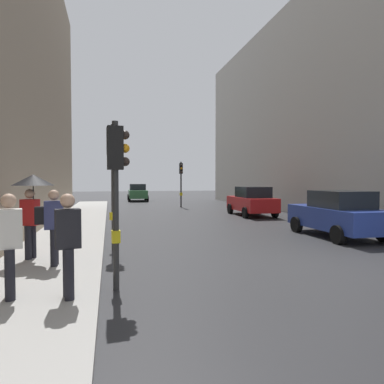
{
  "coord_description": "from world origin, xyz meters",
  "views": [
    {
      "loc": [
        -5.67,
        -7.21,
        2.15
      ],
      "look_at": [
        -1.56,
        9.62,
        1.55
      ],
      "focal_mm": 31.77,
      "sensor_mm": 36.0,
      "label": 1
    }
  ],
  "objects_px": {
    "traffic_light_far_median": "(181,176)",
    "car_blue_van": "(337,214)",
    "pedestrian_with_black_backpack": "(6,240)",
    "pedestrian_in_dark_coat": "(68,241)",
    "traffic_light_near_right": "(114,164)",
    "traffic_light_near_left": "(117,174)",
    "pedestrian_with_umbrella": "(32,193)",
    "pedestrian_with_grey_backpack": "(52,223)",
    "car_red_sedan": "(252,201)",
    "car_green_estate": "(138,192)"
  },
  "relations": [
    {
      "from": "traffic_light_far_median",
      "to": "car_green_estate",
      "type": "xyz_separation_m",
      "value": [
        -2.68,
        9.28,
        -1.61
      ]
    },
    {
      "from": "pedestrian_with_black_backpack",
      "to": "traffic_light_near_right",
      "type": "bearing_deg",
      "value": 67.9
    },
    {
      "from": "traffic_light_near_right",
      "to": "pedestrian_with_black_backpack",
      "type": "xyz_separation_m",
      "value": [
        -1.82,
        -4.47,
        -1.49
      ]
    },
    {
      "from": "traffic_light_near_left",
      "to": "car_blue_van",
      "type": "relative_size",
      "value": 0.78
    },
    {
      "from": "pedestrian_with_umbrella",
      "to": "pedestrian_in_dark_coat",
      "type": "distance_m",
      "value": 3.56
    },
    {
      "from": "car_blue_van",
      "to": "pedestrian_with_grey_backpack",
      "type": "distance_m",
      "value": 10.07
    },
    {
      "from": "traffic_light_near_left",
      "to": "pedestrian_with_grey_backpack",
      "type": "bearing_deg",
      "value": 131.27
    },
    {
      "from": "traffic_light_far_median",
      "to": "pedestrian_with_grey_backpack",
      "type": "relative_size",
      "value": 2.04
    },
    {
      "from": "pedestrian_with_black_backpack",
      "to": "car_blue_van",
      "type": "bearing_deg",
      "value": 26.08
    },
    {
      "from": "car_blue_van",
      "to": "pedestrian_with_grey_backpack",
      "type": "height_order",
      "value": "pedestrian_with_grey_backpack"
    },
    {
      "from": "traffic_light_near_left",
      "to": "pedestrian_with_umbrella",
      "type": "height_order",
      "value": "traffic_light_near_left"
    },
    {
      "from": "traffic_light_far_median",
      "to": "car_blue_van",
      "type": "distance_m",
      "value": 15.57
    },
    {
      "from": "traffic_light_near_left",
      "to": "traffic_light_far_median",
      "type": "bearing_deg",
      "value": 74.59
    },
    {
      "from": "traffic_light_near_right",
      "to": "pedestrian_with_umbrella",
      "type": "bearing_deg",
      "value": -145.5
    },
    {
      "from": "traffic_light_near_left",
      "to": "car_green_estate",
      "type": "bearing_deg",
      "value": 84.62
    },
    {
      "from": "car_blue_van",
      "to": "traffic_light_near_right",
      "type": "bearing_deg",
      "value": -176.84
    },
    {
      "from": "car_green_estate",
      "to": "pedestrian_in_dark_coat",
      "type": "height_order",
      "value": "pedestrian_in_dark_coat"
    },
    {
      "from": "traffic_light_near_right",
      "to": "traffic_light_near_left",
      "type": "xyz_separation_m",
      "value": [
        0.0,
        -3.9,
        -0.38
      ]
    },
    {
      "from": "traffic_light_near_left",
      "to": "pedestrian_with_black_backpack",
      "type": "distance_m",
      "value": 2.21
    },
    {
      "from": "traffic_light_near_left",
      "to": "car_red_sedan",
      "type": "height_order",
      "value": "traffic_light_near_left"
    },
    {
      "from": "traffic_light_far_median",
      "to": "pedestrian_with_umbrella",
      "type": "relative_size",
      "value": 1.69
    },
    {
      "from": "traffic_light_near_right",
      "to": "pedestrian_with_umbrella",
      "type": "xyz_separation_m",
      "value": [
        -2.03,
        -1.4,
        -0.82
      ]
    },
    {
      "from": "car_green_estate",
      "to": "pedestrian_in_dark_coat",
      "type": "xyz_separation_m",
      "value": [
        -3.54,
        -29.62,
        0.25
      ]
    },
    {
      "from": "traffic_light_near_right",
      "to": "car_blue_van",
      "type": "height_order",
      "value": "traffic_light_near_right"
    },
    {
      "from": "pedestrian_with_grey_backpack",
      "to": "traffic_light_far_median",
      "type": "bearing_deg",
      "value": 69.11
    },
    {
      "from": "pedestrian_with_umbrella",
      "to": "traffic_light_far_median",
      "type": "bearing_deg",
      "value": 66.48
    },
    {
      "from": "traffic_light_near_right",
      "to": "pedestrian_with_grey_backpack",
      "type": "relative_size",
      "value": 2.18
    },
    {
      "from": "car_blue_van",
      "to": "pedestrian_with_black_backpack",
      "type": "xyz_separation_m",
      "value": [
        -10.07,
        -4.93,
        0.29
      ]
    },
    {
      "from": "pedestrian_with_black_backpack",
      "to": "pedestrian_in_dark_coat",
      "type": "distance_m",
      "value": 1.01
    },
    {
      "from": "car_green_estate",
      "to": "pedestrian_in_dark_coat",
      "type": "relative_size",
      "value": 2.4
    },
    {
      "from": "traffic_light_near_right",
      "to": "pedestrian_with_black_backpack",
      "type": "distance_m",
      "value": 5.05
    },
    {
      "from": "traffic_light_near_right",
      "to": "pedestrian_with_grey_backpack",
      "type": "bearing_deg",
      "value": -122.65
    },
    {
      "from": "traffic_light_near_left",
      "to": "car_red_sedan",
      "type": "bearing_deg",
      "value": 56.21
    },
    {
      "from": "traffic_light_far_median",
      "to": "pedestrian_with_black_backpack",
      "type": "xyz_separation_m",
      "value": [
        -7.22,
        -20.15,
        -1.33
      ]
    },
    {
      "from": "car_blue_van",
      "to": "pedestrian_in_dark_coat",
      "type": "bearing_deg",
      "value": -150.56
    },
    {
      "from": "traffic_light_near_right",
      "to": "car_green_estate",
      "type": "xyz_separation_m",
      "value": [
        2.72,
        24.95,
        -1.78
      ]
    },
    {
      "from": "pedestrian_with_umbrella",
      "to": "pedestrian_with_grey_backpack",
      "type": "height_order",
      "value": "pedestrian_with_umbrella"
    },
    {
      "from": "pedestrian_in_dark_coat",
      "to": "pedestrian_with_grey_backpack",
      "type": "bearing_deg",
      "value": 104.44
    },
    {
      "from": "car_green_estate",
      "to": "traffic_light_far_median",
      "type": "bearing_deg",
      "value": -73.89
    },
    {
      "from": "car_red_sedan",
      "to": "pedestrian_in_dark_coat",
      "type": "height_order",
      "value": "pedestrian_in_dark_coat"
    },
    {
      "from": "pedestrian_with_umbrella",
      "to": "pedestrian_with_grey_backpack",
      "type": "relative_size",
      "value": 1.21
    },
    {
      "from": "car_green_estate",
      "to": "car_blue_van",
      "type": "relative_size",
      "value": 1.0
    },
    {
      "from": "traffic_light_near_right",
      "to": "traffic_light_far_median",
      "type": "relative_size",
      "value": 1.07
    },
    {
      "from": "traffic_light_far_median",
      "to": "traffic_light_near_left",
      "type": "bearing_deg",
      "value": -105.41
    },
    {
      "from": "traffic_light_far_median",
      "to": "pedestrian_with_black_backpack",
      "type": "height_order",
      "value": "traffic_light_far_median"
    },
    {
      "from": "pedestrian_with_black_backpack",
      "to": "pedestrian_in_dark_coat",
      "type": "relative_size",
      "value": 1.0
    },
    {
      "from": "traffic_light_far_median",
      "to": "car_blue_van",
      "type": "height_order",
      "value": "traffic_light_far_median"
    },
    {
      "from": "car_blue_van",
      "to": "pedestrian_in_dark_coat",
      "type": "height_order",
      "value": "pedestrian_in_dark_coat"
    },
    {
      "from": "pedestrian_with_black_backpack",
      "to": "car_green_estate",
      "type": "bearing_deg",
      "value": 81.23
    },
    {
      "from": "traffic_light_near_right",
      "to": "pedestrian_with_grey_backpack",
      "type": "distance_m",
      "value": 3.06
    }
  ]
}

